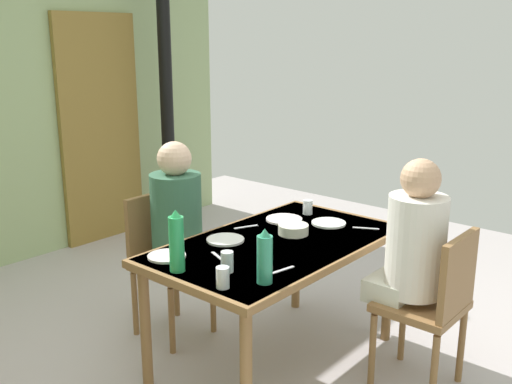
{
  "coord_description": "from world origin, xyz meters",
  "views": [
    {
      "loc": [
        -2.03,
        -1.8,
        1.8
      ],
      "look_at": [
        0.3,
        0.19,
        0.98
      ],
      "focal_mm": 40.96,
      "sensor_mm": 36.0,
      "label": 1
    }
  ],
  "objects_px": {
    "chair_far_diner": "(165,255)",
    "serving_bowl_center": "(293,229)",
    "person_near_diner": "(413,243)",
    "dining_table": "(277,254)",
    "water_bottle_green_near": "(177,242)",
    "chair_near_diner": "(434,301)",
    "water_bottle_green_far": "(265,258)",
    "person_far_diner": "(178,216)"
  },
  "relations": [
    {
      "from": "chair_far_diner",
      "to": "serving_bowl_center",
      "type": "height_order",
      "value": "chair_far_diner"
    },
    {
      "from": "chair_far_diner",
      "to": "person_near_diner",
      "type": "height_order",
      "value": "person_near_diner"
    },
    {
      "from": "dining_table",
      "to": "serving_bowl_center",
      "type": "distance_m",
      "value": 0.19
    },
    {
      "from": "water_bottle_green_near",
      "to": "serving_bowl_center",
      "type": "xyz_separation_m",
      "value": [
        0.78,
        -0.09,
        -0.11
      ]
    },
    {
      "from": "chair_near_diner",
      "to": "serving_bowl_center",
      "type": "height_order",
      "value": "chair_near_diner"
    },
    {
      "from": "water_bottle_green_near",
      "to": "water_bottle_green_far",
      "type": "height_order",
      "value": "water_bottle_green_near"
    },
    {
      "from": "chair_far_diner",
      "to": "water_bottle_green_far",
      "type": "height_order",
      "value": "water_bottle_green_far"
    },
    {
      "from": "serving_bowl_center",
      "to": "dining_table",
      "type": "bearing_deg",
      "value": -176.99
    },
    {
      "from": "dining_table",
      "to": "water_bottle_green_near",
      "type": "bearing_deg",
      "value": 170.85
    },
    {
      "from": "person_near_diner",
      "to": "serving_bowl_center",
      "type": "relative_size",
      "value": 4.53
    },
    {
      "from": "chair_near_diner",
      "to": "person_near_diner",
      "type": "height_order",
      "value": "person_near_diner"
    },
    {
      "from": "chair_far_diner",
      "to": "person_far_diner",
      "type": "height_order",
      "value": "person_far_diner"
    },
    {
      "from": "water_bottle_green_near",
      "to": "dining_table",
      "type": "bearing_deg",
      "value": -9.15
    },
    {
      "from": "dining_table",
      "to": "person_far_diner",
      "type": "height_order",
      "value": "person_far_diner"
    },
    {
      "from": "dining_table",
      "to": "chair_far_diner",
      "type": "distance_m",
      "value": 0.8
    },
    {
      "from": "dining_table",
      "to": "water_bottle_green_near",
      "type": "height_order",
      "value": "water_bottle_green_near"
    },
    {
      "from": "water_bottle_green_near",
      "to": "person_far_diner",
      "type": "bearing_deg",
      "value": 47.71
    },
    {
      "from": "dining_table",
      "to": "chair_far_diner",
      "type": "height_order",
      "value": "chair_far_diner"
    },
    {
      "from": "serving_bowl_center",
      "to": "chair_far_diner",
      "type": "bearing_deg",
      "value": 111.51
    },
    {
      "from": "chair_near_diner",
      "to": "water_bottle_green_near",
      "type": "xyz_separation_m",
      "value": [
        -0.95,
        0.87,
        0.37
      ]
    },
    {
      "from": "water_bottle_green_far",
      "to": "serving_bowl_center",
      "type": "height_order",
      "value": "water_bottle_green_far"
    },
    {
      "from": "chair_near_diner",
      "to": "water_bottle_green_near",
      "type": "bearing_deg",
      "value": 137.54
    },
    {
      "from": "person_near_diner",
      "to": "serving_bowl_center",
      "type": "bearing_deg",
      "value": 104.7
    },
    {
      "from": "water_bottle_green_far",
      "to": "chair_near_diner",
      "type": "bearing_deg",
      "value": -30.85
    },
    {
      "from": "dining_table",
      "to": "chair_near_diner",
      "type": "bearing_deg",
      "value": -67.18
    },
    {
      "from": "person_far_diner",
      "to": "water_bottle_green_near",
      "type": "distance_m",
      "value": 0.72
    },
    {
      "from": "person_far_diner",
      "to": "serving_bowl_center",
      "type": "bearing_deg",
      "value": 115.66
    },
    {
      "from": "dining_table",
      "to": "water_bottle_green_far",
      "type": "relative_size",
      "value": 5.58
    },
    {
      "from": "chair_far_diner",
      "to": "water_bottle_green_far",
      "type": "xyz_separation_m",
      "value": [
        -0.32,
        -1.06,
        0.35
      ]
    },
    {
      "from": "chair_far_diner",
      "to": "serving_bowl_center",
      "type": "relative_size",
      "value": 5.12
    },
    {
      "from": "dining_table",
      "to": "person_near_diner",
      "type": "distance_m",
      "value": 0.72
    },
    {
      "from": "dining_table",
      "to": "water_bottle_green_far",
      "type": "bearing_deg",
      "value": -147.26
    },
    {
      "from": "chair_near_diner",
      "to": "person_near_diner",
      "type": "distance_m",
      "value": 0.31
    },
    {
      "from": "water_bottle_green_near",
      "to": "serving_bowl_center",
      "type": "relative_size",
      "value": 1.77
    },
    {
      "from": "dining_table",
      "to": "serving_bowl_center",
      "type": "bearing_deg",
      "value": 3.01
    },
    {
      "from": "dining_table",
      "to": "person_near_diner",
      "type": "bearing_deg",
      "value": -62.9
    },
    {
      "from": "person_far_diner",
      "to": "chair_near_diner",
      "type": "bearing_deg",
      "value": 108.46
    },
    {
      "from": "serving_bowl_center",
      "to": "person_far_diner",
      "type": "bearing_deg",
      "value": 115.66
    },
    {
      "from": "water_bottle_green_far",
      "to": "serving_bowl_center",
      "type": "xyz_separation_m",
      "value": [
        0.62,
        0.31,
        -0.09
      ]
    },
    {
      "from": "person_near_diner",
      "to": "person_far_diner",
      "type": "bearing_deg",
      "value": 110.31
    },
    {
      "from": "chair_far_diner",
      "to": "water_bottle_green_near",
      "type": "bearing_deg",
      "value": 54.12
    },
    {
      "from": "dining_table",
      "to": "water_bottle_green_far",
      "type": "height_order",
      "value": "water_bottle_green_far"
    }
  ]
}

